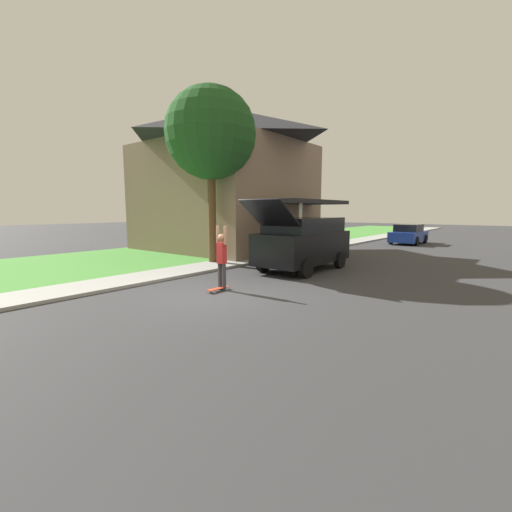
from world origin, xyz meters
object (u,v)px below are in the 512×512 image
object	(u,v)px
lawn_tree_near	(211,134)
car_down_street	(409,234)
suv_parked	(303,242)
skateboard	(218,289)
skateboarder	(222,257)

from	to	relation	value
lawn_tree_near	car_down_street	world-z (taller)	lawn_tree_near
suv_parked	lawn_tree_near	bearing A→B (deg)	-163.85
skateboard	skateboarder	bearing A→B (deg)	97.98
lawn_tree_near	suv_parked	world-z (taller)	lawn_tree_near
lawn_tree_near	suv_parked	bearing A→B (deg)	16.15
lawn_tree_near	car_down_street	size ratio (longest dim) A/B	1.92
suv_parked	skateboarder	xyz separation A→B (m)	(-0.05, -4.69, -0.14)
skateboarder	skateboard	xyz separation A→B (m)	(0.03, -0.19, -0.95)
skateboard	suv_parked	bearing A→B (deg)	89.74
lawn_tree_near	skateboarder	bearing A→B (deg)	-40.82
skateboarder	lawn_tree_near	bearing A→B (deg)	139.18
skateboarder	skateboard	bearing A→B (deg)	-82.02
car_down_street	lawn_tree_near	bearing A→B (deg)	-105.26
suv_parked	skateboard	size ratio (longest dim) A/B	6.28
lawn_tree_near	car_down_street	distance (m)	17.09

